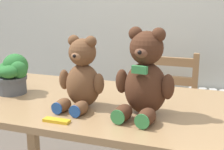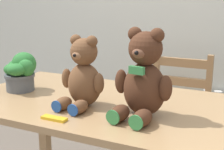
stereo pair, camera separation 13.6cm
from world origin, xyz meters
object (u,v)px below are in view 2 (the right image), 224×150
teddy_bear_right (143,79)px  chocolate_bar (54,118)px  potted_plant (21,72)px  wooden_chair_behind (174,121)px  teddy_bear_left (83,76)px

teddy_bear_right → chocolate_bar: bearing=39.6°
potted_plant → chocolate_bar: potted_plant is taller
wooden_chair_behind → teddy_bear_right: teddy_bear_right is taller
wooden_chair_behind → potted_plant: (-0.67, -0.73, 0.44)m
teddy_bear_right → chocolate_bar: size_ratio=3.34×
wooden_chair_behind → potted_plant: 1.08m
teddy_bear_left → potted_plant: 0.44m
teddy_bear_left → chocolate_bar: size_ratio=2.94×
wooden_chair_behind → teddy_bear_left: (-0.23, -0.81, 0.47)m
teddy_bear_left → chocolate_bar: 0.25m
teddy_bear_left → potted_plant: bearing=-4.7°
chocolate_bar → teddy_bear_right: bearing=33.2°
teddy_bear_right → potted_plant: bearing=0.5°
teddy_bear_right → wooden_chair_behind: bearing=-79.5°
teddy_bear_right → potted_plant: size_ratio=1.82×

